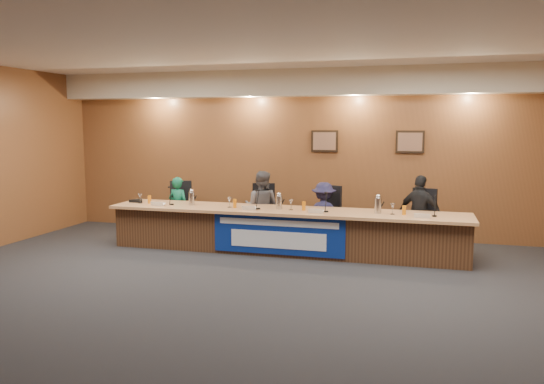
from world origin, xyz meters
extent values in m
plane|color=black|center=(0.00, 0.00, 0.00)|extent=(10.00, 10.00, 0.00)
cube|color=silver|center=(0.00, 0.00, 3.20)|extent=(10.00, 8.00, 0.04)
cube|color=brown|center=(0.00, 4.00, 1.60)|extent=(10.00, 0.04, 3.20)
cube|color=beige|center=(0.00, 3.75, 2.95)|extent=(10.00, 0.50, 0.50)
cube|color=#4B2D1A|center=(0.00, 2.40, 0.35)|extent=(6.00, 0.80, 0.70)
cube|color=tan|center=(0.00, 2.35, 0.72)|extent=(6.10, 0.95, 0.05)
cube|color=navy|center=(0.00, 1.99, 0.38)|extent=(2.20, 0.02, 0.65)
cube|color=silver|center=(0.00, 1.97, 0.58)|extent=(2.00, 0.01, 0.10)
cube|color=silver|center=(0.00, 1.97, 0.30)|extent=(1.60, 0.01, 0.28)
cube|color=black|center=(0.40, 3.97, 1.85)|extent=(0.52, 0.04, 0.42)
cube|color=black|center=(2.00, 3.97, 1.85)|extent=(0.52, 0.04, 0.42)
imported|color=#0F5D40|center=(-2.24, 2.97, 0.59)|extent=(0.47, 0.35, 1.18)
imported|color=#4E4C51|center=(-0.58, 2.97, 0.67)|extent=(0.66, 0.51, 1.33)
imported|color=#1A193A|center=(0.58, 2.97, 0.58)|extent=(0.78, 0.49, 1.16)
imported|color=black|center=(2.22, 2.97, 0.66)|extent=(0.84, 0.59, 1.33)
cube|color=black|center=(-2.24, 3.07, 0.48)|extent=(0.63, 0.63, 0.08)
cube|color=black|center=(-0.58, 3.07, 0.48)|extent=(0.58, 0.58, 0.08)
cube|color=black|center=(0.58, 3.07, 0.48)|extent=(0.62, 0.62, 0.08)
cube|color=black|center=(2.22, 3.07, 0.48)|extent=(0.60, 0.60, 0.08)
cube|color=white|center=(-2.23, 2.10, 0.80)|extent=(0.24, 0.08, 0.10)
cylinder|color=black|center=(-2.04, 2.28, 0.76)|extent=(0.07, 0.07, 0.02)
cylinder|color=orange|center=(-2.50, 2.32, 0.82)|extent=(0.06, 0.06, 0.15)
cylinder|color=silver|center=(-2.67, 2.29, 0.84)|extent=(0.08, 0.08, 0.18)
cube|color=white|center=(-0.54, 2.10, 0.80)|extent=(0.24, 0.08, 0.10)
cylinder|color=black|center=(-0.41, 2.24, 0.76)|extent=(0.07, 0.07, 0.02)
cylinder|color=orange|center=(-0.85, 2.28, 0.82)|extent=(0.06, 0.06, 0.15)
cylinder|color=silver|center=(-0.94, 2.28, 0.84)|extent=(0.08, 0.08, 0.18)
cube|color=white|center=(0.60, 2.09, 0.80)|extent=(0.24, 0.08, 0.10)
cylinder|color=black|center=(0.74, 2.25, 0.76)|extent=(0.07, 0.07, 0.02)
cylinder|color=orange|center=(0.36, 2.32, 0.82)|extent=(0.06, 0.06, 0.15)
cylinder|color=silver|center=(0.14, 2.29, 0.84)|extent=(0.08, 0.08, 0.18)
cube|color=white|center=(2.25, 2.08, 0.80)|extent=(0.24, 0.08, 0.10)
cylinder|color=black|center=(2.44, 2.28, 0.76)|extent=(0.07, 0.07, 0.02)
cylinder|color=orange|center=(1.98, 2.31, 0.82)|extent=(0.06, 0.06, 0.15)
cylinder|color=silver|center=(1.80, 2.30, 0.84)|extent=(0.08, 0.08, 0.18)
cylinder|color=silver|center=(-1.68, 2.35, 0.87)|extent=(0.11, 0.11, 0.23)
cylinder|color=silver|center=(-0.08, 2.35, 0.86)|extent=(0.11, 0.11, 0.23)
cylinder|color=silver|center=(1.56, 2.34, 0.88)|extent=(0.11, 0.11, 0.25)
cylinder|color=black|center=(-2.79, 2.42, 0.78)|extent=(0.32, 0.32, 0.05)
camera|label=1|loc=(2.19, -6.20, 2.17)|focal=35.00mm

